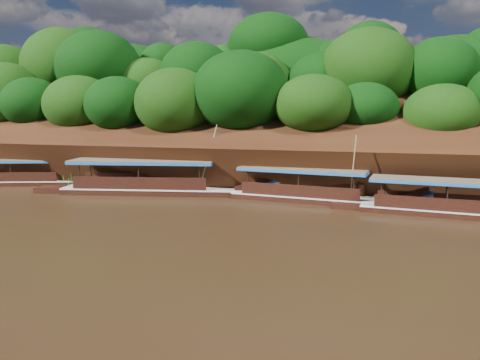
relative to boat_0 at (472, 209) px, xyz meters
name	(u,v)px	position (x,y,z in m)	size (l,w,h in m)	color
ground	(256,228)	(-12.16, -6.26, -0.51)	(160.00, 160.00, 0.00)	black
riverbank	(312,157)	(-12.17, 16.47, 1.37)	(120.00, 30.06, 19.40)	black
boat_0	(472,209)	(0.00, 0.00, 0.00)	(14.15, 3.32, 5.72)	black
boat_1	(322,195)	(-9.46, 2.14, 0.04)	(14.19, 3.58, 5.41)	black
boat_2	(165,186)	(-21.78, 2.20, 0.10)	(17.31, 5.53, 5.99)	black
boat_3	(31,179)	(-35.30, 3.05, 0.00)	(12.79, 5.86, 2.73)	black
reeds	(257,185)	(-14.61, 3.38, 0.34)	(48.81, 2.46, 2.06)	#1B6719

